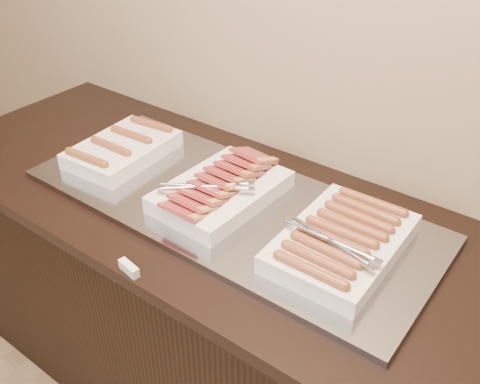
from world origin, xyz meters
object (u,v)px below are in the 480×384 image
object	(u,v)px
dish_left	(123,149)
dish_center	(220,189)
warming_tray	(227,204)
dish_right	(341,241)
counter	(223,313)

from	to	relation	value
dish_left	dish_center	bearing A→B (deg)	-4.33
warming_tray	dish_right	xyz separation A→B (m)	(0.36, -0.00, 0.04)
counter	warming_tray	size ratio (longest dim) A/B	1.72
warming_tray	dish_left	size ratio (longest dim) A/B	3.41
counter	warming_tray	bearing A→B (deg)	0.00
dish_center	dish_right	distance (m)	0.38
dish_left	dish_right	size ratio (longest dim) A/B	0.89
dish_center	warming_tray	bearing A→B (deg)	12.30
warming_tray	dish_center	xyz separation A→B (m)	(-0.02, -0.00, 0.04)
dish_left	dish_center	size ratio (longest dim) A/B	0.88
dish_left	dish_right	world-z (taller)	dish_right
dish_right	warming_tray	bearing A→B (deg)	178.55
counter	dish_right	bearing A→B (deg)	-0.50
counter	dish_center	distance (m)	0.50
warming_tray	dish_left	xyz separation A→B (m)	(-0.43, -0.00, 0.04)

